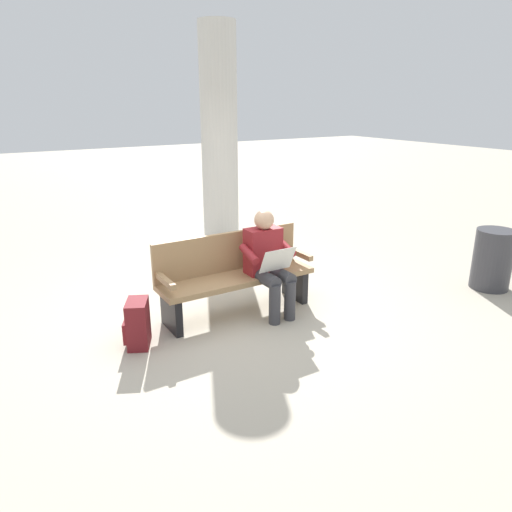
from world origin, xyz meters
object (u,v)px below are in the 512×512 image
(backpack, at_px, (137,324))
(support_pillar, at_px, (219,137))
(bench_near, at_px, (234,273))
(person_seated, at_px, (268,260))
(trash_bin, at_px, (493,259))

(backpack, relative_size, support_pillar, 0.14)
(bench_near, height_order, backpack, bench_near)
(bench_near, bearing_deg, support_pillar, -114.65)
(support_pillar, bearing_deg, bench_near, 65.34)
(person_seated, bearing_deg, bench_near, -37.22)
(person_seated, height_order, trash_bin, person_seated)
(bench_near, distance_m, trash_bin, 3.34)
(bench_near, height_order, person_seated, person_seated)
(person_seated, xyz_separation_m, trash_bin, (-2.84, 0.88, -0.24))
(bench_near, bearing_deg, person_seated, 142.78)
(backpack, bearing_deg, person_seated, 179.42)
(person_seated, distance_m, support_pillar, 3.29)
(bench_near, distance_m, backpack, 1.25)
(person_seated, bearing_deg, backpack, -0.58)
(trash_bin, bearing_deg, support_pillar, -63.58)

